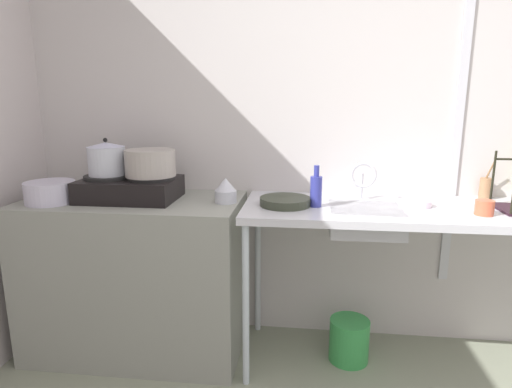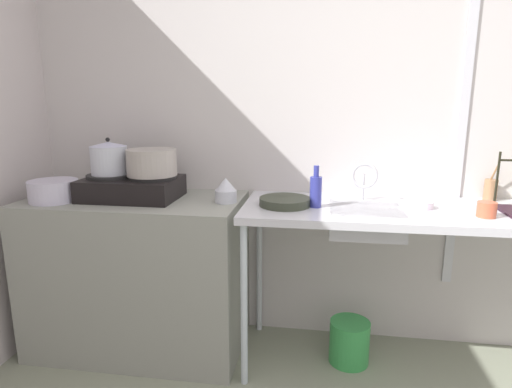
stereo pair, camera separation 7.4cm
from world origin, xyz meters
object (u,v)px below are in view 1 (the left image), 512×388
object	(u,v)px
pot_on_left_burner	(107,159)
pot_beside_stove	(50,192)
bottle_by_sink	(316,190)
small_bowl_on_drainboard	(418,203)
stove	(130,188)
percolator	(226,191)
faucet	(363,177)
frying_pan	(285,201)
cup_by_rack	(484,208)
pot_on_right_burner	(150,163)
sink_basin	(365,219)
bucket_on_floor	(349,340)
utensil_jar	(486,188)

from	to	relation	value
pot_on_left_burner	pot_beside_stove	size ratio (longest dim) A/B	0.79
bottle_by_sink	small_bowl_on_drainboard	bearing A→B (deg)	7.00
stove	pot_beside_stove	xyz separation A→B (m)	(-0.40, -0.13, -0.01)
percolator	bottle_by_sink	size ratio (longest dim) A/B	0.62
pot_on_left_burner	faucet	size ratio (longest dim) A/B	0.95
pot_on_left_burner	frying_pan	bearing A→B (deg)	-2.17
faucet	small_bowl_on_drainboard	world-z (taller)	faucet
pot_beside_stove	frying_pan	size ratio (longest dim) A/B	0.97
pot_on_left_burner	cup_by_rack	world-z (taller)	pot_on_left_burner
pot_beside_stove	cup_by_rack	xyz separation A→B (m)	(2.25, 0.01, -0.02)
frying_pan	pot_on_right_burner	bearing A→B (deg)	177.10
frying_pan	small_bowl_on_drainboard	xyz separation A→B (m)	(0.70, 0.06, -0.00)
stove	frying_pan	distance (m)	0.88
pot_beside_stove	faucet	distance (m)	1.72
pot_on_left_burner	faucet	distance (m)	1.43
cup_by_rack	small_bowl_on_drainboard	xyz separation A→B (m)	(-0.28, 0.14, -0.02)
sink_basin	bottle_by_sink	xyz separation A→B (m)	(-0.26, -0.01, 0.15)
pot_beside_stove	cup_by_rack	world-z (taller)	pot_beside_stove
sink_basin	frying_pan	world-z (taller)	frying_pan
percolator	small_bowl_on_drainboard	xyz separation A→B (m)	(1.02, 0.03, -0.05)
stove	bucket_on_floor	world-z (taller)	stove
faucet	percolator	bearing A→B (deg)	-170.03
pot_on_right_burner	cup_by_rack	size ratio (longest dim) A/B	3.13
stove	percolator	distance (m)	0.55
pot_on_right_burner	utensil_jar	xyz separation A→B (m)	(1.87, 0.26, -0.15)
stove	frying_pan	xyz separation A→B (m)	(0.87, -0.04, -0.04)
pot_beside_stove	faucet	world-z (taller)	faucet
percolator	faucet	bearing A→B (deg)	9.97
small_bowl_on_drainboard	pot_on_left_burner	bearing A→B (deg)	-179.27
faucet	frying_pan	size ratio (longest dim) A/B	0.81
pot_beside_stove	small_bowl_on_drainboard	bearing A→B (deg)	4.25
faucet	utensil_jar	world-z (taller)	utensil_jar
stove	bucket_on_floor	distance (m)	1.52
bucket_on_floor	pot_on_right_burner	bearing A→B (deg)	-179.82
bucket_on_floor	sink_basin	bearing A→B (deg)	-38.48
bucket_on_floor	stove	bearing A→B (deg)	-179.84
stove	cup_by_rack	bearing A→B (deg)	-3.66
pot_on_left_burner	percolator	xyz separation A→B (m)	(0.67, -0.01, -0.16)
cup_by_rack	faucet	bearing A→B (deg)	156.61
bottle_by_sink	frying_pan	bearing A→B (deg)	177.82
pot_on_left_burner	faucet	bearing A→B (deg)	4.86
stove	pot_beside_stove	distance (m)	0.42
stove	small_bowl_on_drainboard	size ratio (longest dim) A/B	3.77
bottle_by_sink	pot_beside_stove	bearing A→B (deg)	-176.78
stove	bucket_on_floor	bearing A→B (deg)	0.16
cup_by_rack	bottle_by_sink	world-z (taller)	bottle_by_sink
frying_pan	utensil_jar	bearing A→B (deg)	14.76
pot_on_right_burner	bucket_on_floor	bearing A→B (deg)	0.18
pot_on_right_burner	percolator	distance (m)	0.45
sink_basin	cup_by_rack	size ratio (longest dim) A/B	4.23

